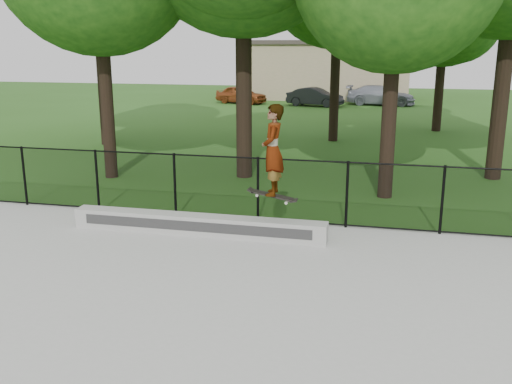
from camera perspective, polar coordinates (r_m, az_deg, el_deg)
ground at (r=7.96m, az=-9.80°, el=-15.80°), size 100.00×100.00×0.00m
concrete_slab at (r=7.95m, az=-9.81°, el=-15.61°), size 14.00×12.00×0.06m
grind_ledge at (r=12.23m, az=-5.89°, el=-3.27°), size 5.54×0.40×0.42m
car_a at (r=40.25m, az=-1.49°, el=9.72°), size 3.86×2.44×1.23m
car_b at (r=38.64m, az=5.92°, el=9.44°), size 3.58×2.07×1.22m
car_c at (r=40.02m, az=12.36°, el=9.43°), size 4.29×2.08×1.32m
skater_airborne at (r=11.36m, az=1.69°, el=4.08°), size 0.83×0.71×1.98m
chainlink_fence at (r=12.91m, az=0.19°, el=0.26°), size 16.06×0.06×1.50m
distant_building at (r=44.59m, az=7.16°, el=12.08°), size 12.40×6.40×4.30m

